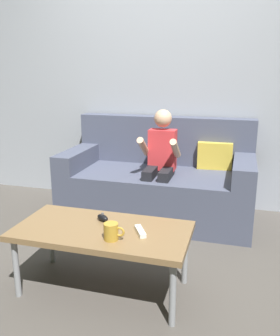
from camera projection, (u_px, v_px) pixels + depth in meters
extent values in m
plane|color=#4C4742|center=(112.00, 278.00, 2.29)|extent=(8.86, 8.86, 0.00)
cube|color=#999EA8|center=(165.00, 76.00, 3.37)|extent=(4.43, 0.05, 2.50)
cube|color=#474C60|center=(157.00, 194.00, 3.22)|extent=(1.67, 0.80, 0.43)
cube|color=#474C60|center=(165.00, 140.00, 3.40)|extent=(1.67, 0.16, 0.45)
cube|color=#474C60|center=(80.00, 157.00, 3.34)|extent=(0.18, 0.80, 0.17)
cube|color=#474C60|center=(244.00, 168.00, 2.95)|extent=(0.18, 0.80, 0.17)
cube|color=gold|center=(215.00, 155.00, 3.23)|extent=(0.32, 0.15, 0.25)
cylinder|color=black|center=(146.00, 207.00, 2.93)|extent=(0.08, 0.08, 0.43)
cylinder|color=black|center=(162.00, 208.00, 2.89)|extent=(0.08, 0.08, 0.43)
cube|color=black|center=(151.00, 173.00, 2.99)|extent=(0.09, 0.29, 0.09)
cube|color=black|center=(166.00, 174.00, 2.96)|extent=(0.09, 0.29, 0.09)
cube|color=red|center=(162.00, 150.00, 3.06)|extent=(0.23, 0.13, 0.35)
cylinder|color=#DBAA87|center=(144.00, 147.00, 2.97)|extent=(0.06, 0.25, 0.20)
cylinder|color=#DBAA87|center=(175.00, 149.00, 2.90)|extent=(0.06, 0.25, 0.20)
sphere|color=#DBAA87|center=(163.00, 118.00, 2.99)|extent=(0.15, 0.15, 0.15)
cube|color=brown|center=(102.00, 231.00, 2.08)|extent=(1.03, 0.51, 0.04)
cylinder|color=gray|center=(16.00, 268.00, 2.07)|extent=(0.04, 0.04, 0.37)
cylinder|color=gray|center=(173.00, 294.00, 1.82)|extent=(0.04, 0.04, 0.37)
cylinder|color=gray|center=(52.00, 238.00, 2.45)|extent=(0.04, 0.04, 0.37)
cylinder|color=gray|center=(185.00, 256.00, 2.20)|extent=(0.04, 0.04, 0.37)
cube|color=white|center=(140.00, 231.00, 2.01)|extent=(0.10, 0.14, 0.02)
cylinder|color=#99999E|center=(139.00, 226.00, 2.04)|extent=(0.02, 0.02, 0.00)
cylinder|color=silver|center=(140.00, 229.00, 2.01)|extent=(0.01, 0.01, 0.00)
cylinder|color=silver|center=(141.00, 230.00, 1.99)|extent=(0.01, 0.01, 0.00)
ellipsoid|color=black|center=(103.00, 218.00, 2.17)|extent=(0.10, 0.08, 0.04)
cylinder|color=#4C4C51|center=(103.00, 214.00, 2.17)|extent=(0.02, 0.02, 0.01)
cylinder|color=#B78C2D|center=(111.00, 231.00, 1.93)|extent=(0.08, 0.08, 0.09)
torus|color=#B78C2D|center=(120.00, 232.00, 1.91)|extent=(0.06, 0.01, 0.06)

